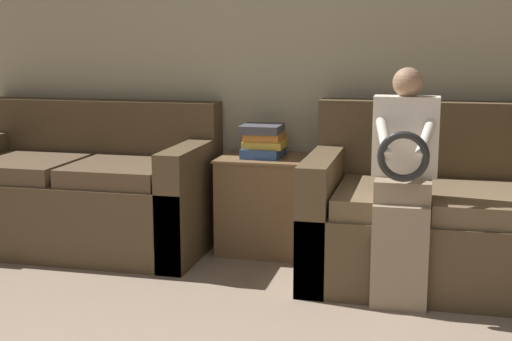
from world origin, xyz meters
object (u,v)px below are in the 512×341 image
(couch_side, at_px, (85,194))
(child_left_seated, at_px, (404,178))
(book_stack, at_px, (264,141))
(couch_main, at_px, (474,222))
(side_shelf, at_px, (264,203))

(couch_side, relative_size, child_left_seated, 1.37)
(couch_side, xyz_separation_m, book_stack, (1.14, 0.17, 0.36))
(book_stack, bearing_deg, couch_side, -171.68)
(couch_main, distance_m, couch_side, 2.40)
(couch_main, bearing_deg, book_stack, 167.70)
(child_left_seated, xyz_separation_m, side_shelf, (-0.87, 0.69, -0.33))
(couch_side, relative_size, book_stack, 5.35)
(couch_main, height_order, couch_side, couch_main)
(couch_main, relative_size, book_stack, 6.00)
(couch_side, bearing_deg, book_stack, 8.32)
(couch_side, distance_m, side_shelf, 1.16)
(couch_side, xyz_separation_m, side_shelf, (1.15, 0.16, -0.03))
(side_shelf, bearing_deg, book_stack, 128.69)
(couch_main, xyz_separation_m, book_stack, (-1.26, 0.27, 0.37))
(couch_side, height_order, side_shelf, couch_side)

